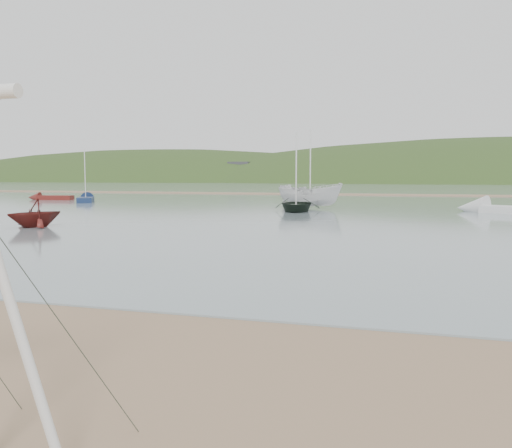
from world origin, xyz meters
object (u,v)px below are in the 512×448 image
(boat_white, at_px, (310,175))
(boat_dark, at_px, (296,179))
(sailboat_white_near, at_px, (495,209))
(dinghy_red_far, at_px, (46,198))
(boat_red, at_px, (34,200))
(sailboat_blue_near, at_px, (87,199))

(boat_white, bearing_deg, boat_dark, 179.18)
(sailboat_white_near, bearing_deg, dinghy_red_far, 169.57)
(boat_dark, relative_size, sailboat_white_near, 0.59)
(boat_red, bearing_deg, sailboat_blue_near, 143.83)
(boat_red, height_order, boat_white, boat_white)
(sailboat_blue_near, height_order, sailboat_white_near, sailboat_white_near)
(boat_dark, relative_size, boat_white, 0.90)
(boat_dark, bearing_deg, sailboat_blue_near, 151.40)
(boat_red, height_order, sailboat_blue_near, sailboat_blue_near)
(dinghy_red_far, height_order, sailboat_white_near, sailboat_white_near)
(boat_red, xyz_separation_m, boat_white, (10.45, 20.03, 1.25))
(sailboat_blue_near, bearing_deg, boat_white, -10.83)
(boat_dark, xyz_separation_m, boat_white, (0.25, 4.18, 0.26))
(sailboat_blue_near, distance_m, sailboat_white_near, 38.08)
(boat_white, distance_m, sailboat_blue_near, 24.48)
(dinghy_red_far, relative_size, sailboat_blue_near, 0.88)
(boat_dark, bearing_deg, boat_red, -131.05)
(boat_white, xyz_separation_m, sailboat_blue_near, (-23.93, 4.58, -2.39))
(dinghy_red_far, bearing_deg, boat_dark, -19.59)
(sailboat_white_near, bearing_deg, boat_red, -142.52)
(boat_white, height_order, dinghy_red_far, boat_white)
(dinghy_red_far, bearing_deg, boat_red, -53.09)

